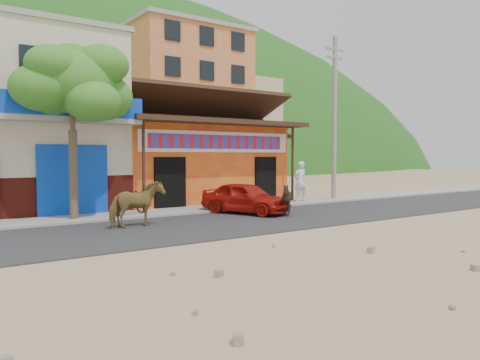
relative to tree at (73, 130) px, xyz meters
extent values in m
plane|color=#9E825B|center=(4.60, -5.80, -3.12)|extent=(120.00, 120.00, 0.00)
cube|color=#28282B|center=(4.60, -3.30, -3.10)|extent=(60.00, 5.00, 0.04)
cube|color=gray|center=(4.60, 0.20, -3.06)|extent=(60.00, 2.00, 0.12)
cube|color=orange|center=(6.60, 4.20, -1.32)|extent=(8.00, 6.00, 3.60)
cube|color=beige|center=(-0.90, 4.20, 0.38)|extent=(7.00, 6.00, 7.00)
cube|color=#CC723F|center=(13.60, 18.20, 2.88)|extent=(9.00, 9.00, 12.00)
cube|color=tan|center=(22.60, 24.20, 1.88)|extent=(8.00, 8.00, 10.00)
cylinder|color=gray|center=(12.80, 0.20, 1.00)|extent=(0.24, 0.24, 8.00)
imported|color=olive|center=(1.18, -2.53, -2.36)|extent=(1.79, 1.02, 1.43)
imported|color=black|center=(6.76, -3.18, -2.48)|extent=(1.16, 1.05, 1.19)
imported|color=#A4130B|center=(5.95, -1.70, -2.48)|extent=(2.55, 3.80, 1.20)
imported|color=black|center=(2.00, -0.08, -2.59)|extent=(1.65, 1.02, 0.82)
imported|color=white|center=(10.38, 0.03, -2.07)|extent=(0.68, 0.45, 1.87)
camera|label=1|loc=(-4.53, -16.13, -0.86)|focal=35.00mm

